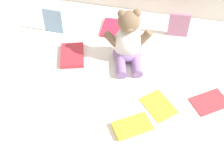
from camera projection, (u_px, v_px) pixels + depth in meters
ground_plane at (115, 73)px, 1.25m from camera, size 3.20×3.20×0.00m
teddy_bear at (128, 42)px, 1.24m from camera, size 0.20×0.20×0.24m
book_case_0 at (111, 28)px, 1.43m from camera, size 0.09×0.13×0.01m
book_case_1 at (179, 25)px, 1.37m from camera, size 0.09×0.03×0.11m
book_case_2 at (132, 126)px, 1.07m from camera, size 0.15×0.13×0.02m
book_case_3 at (53, 21)px, 1.38m from camera, size 0.09×0.01×0.12m
book_case_4 at (210, 102)px, 1.15m from camera, size 0.16×0.15×0.01m
book_case_5 at (159, 105)px, 1.14m from camera, size 0.15×0.15×0.01m
book_case_6 at (72, 55)px, 1.31m from camera, size 0.13×0.16×0.02m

